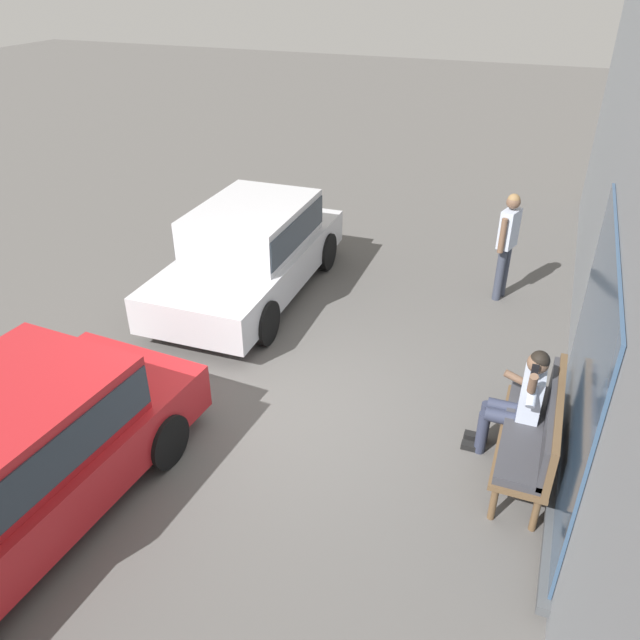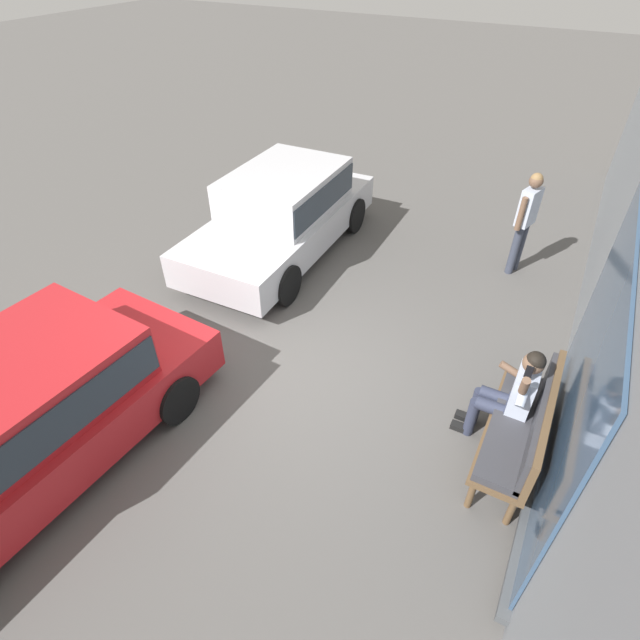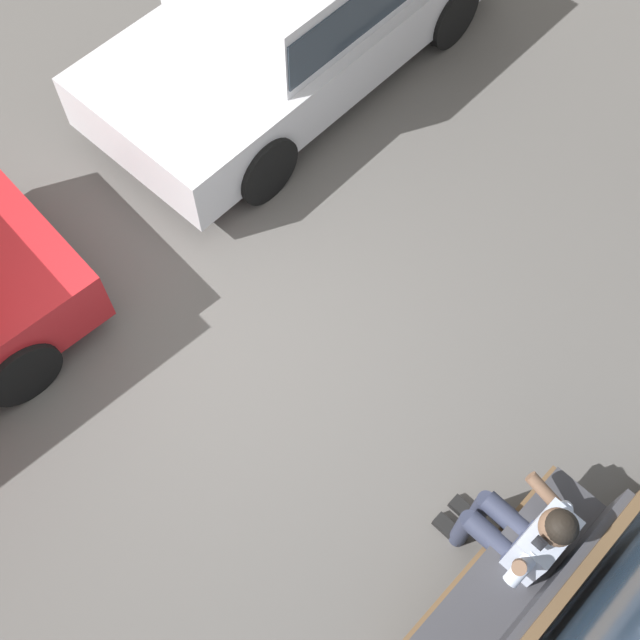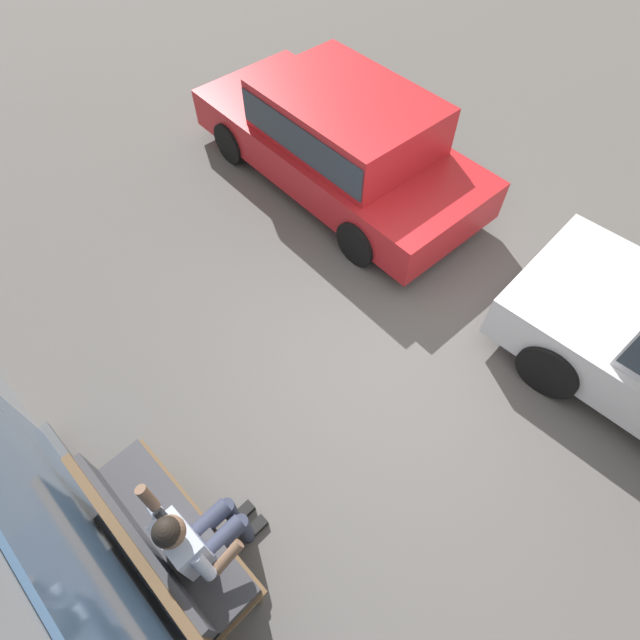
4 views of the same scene
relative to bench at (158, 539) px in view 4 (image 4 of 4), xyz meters
The scene contains 4 objects.
ground_plane 2.96m from the bench, 91.15° to the right, with size 60.00×60.00×0.00m, color #565451.
bench is the anchor object (origin of this frame).
person_on_phone 0.35m from the bench, 137.31° to the right, with size 0.73×0.74×1.37m.
parked_car_mid 5.21m from the bench, 61.89° to the right, with size 4.42×2.08×1.39m.
Camera 4 is at (-1.43, 2.60, 4.75)m, focal length 28.00 mm.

